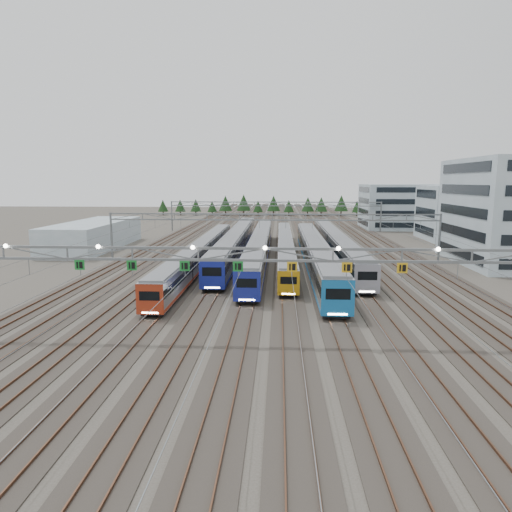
{
  "coord_description": "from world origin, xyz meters",
  "views": [
    {
      "loc": [
        1.17,
        -37.31,
        13.32
      ],
      "look_at": [
        -1.9,
        22.29,
        3.5
      ],
      "focal_mm": 32.0,
      "sensor_mm": 36.0,
      "label": 1
    }
  ],
  "objects_px": {
    "gantry_mid": "(273,222)",
    "gantry_far": "(275,207)",
    "train_f": "(335,244)",
    "train_c": "(259,246)",
    "train_b": "(236,242)",
    "train_d": "(285,247)",
    "gantry_near": "(264,257)",
    "train_a": "(202,252)",
    "train_e": "(315,253)",
    "depot_bldg_mid": "(456,213)",
    "west_shed": "(94,235)",
    "depot_bldg_north": "(402,206)"
  },
  "relations": [
    {
      "from": "train_e",
      "to": "train_f",
      "type": "distance_m",
      "value": 12.26
    },
    {
      "from": "train_f",
      "to": "gantry_mid",
      "type": "relative_size",
      "value": 1.07
    },
    {
      "from": "train_c",
      "to": "gantry_far",
      "type": "distance_m",
      "value": 44.85
    },
    {
      "from": "west_shed",
      "to": "train_e",
      "type": "bearing_deg",
      "value": -24.16
    },
    {
      "from": "train_a",
      "to": "train_f",
      "type": "height_order",
      "value": "train_f"
    },
    {
      "from": "train_b",
      "to": "west_shed",
      "type": "xyz_separation_m",
      "value": [
        -29.4,
        6.38,
        0.32
      ]
    },
    {
      "from": "west_shed",
      "to": "train_a",
      "type": "bearing_deg",
      "value": -35.41
    },
    {
      "from": "train_c",
      "to": "gantry_far",
      "type": "bearing_deg",
      "value": 87.11
    },
    {
      "from": "gantry_mid",
      "to": "depot_bldg_mid",
      "type": "distance_m",
      "value": 50.47
    },
    {
      "from": "train_c",
      "to": "west_shed",
      "type": "distance_m",
      "value": 35.87
    },
    {
      "from": "train_c",
      "to": "train_f",
      "type": "bearing_deg",
      "value": 16.09
    },
    {
      "from": "train_b",
      "to": "gantry_near",
      "type": "height_order",
      "value": "gantry_near"
    },
    {
      "from": "train_b",
      "to": "gantry_far",
      "type": "height_order",
      "value": "gantry_far"
    },
    {
      "from": "train_b",
      "to": "gantry_mid",
      "type": "relative_size",
      "value": 1.09
    },
    {
      "from": "train_c",
      "to": "train_f",
      "type": "distance_m",
      "value": 14.05
    },
    {
      "from": "train_d",
      "to": "gantry_mid",
      "type": "distance_m",
      "value": 5.57
    },
    {
      "from": "gantry_near",
      "to": "train_e",
      "type": "bearing_deg",
      "value": 78.36
    },
    {
      "from": "train_e",
      "to": "gantry_mid",
      "type": "bearing_deg",
      "value": 133.48
    },
    {
      "from": "train_c",
      "to": "train_d",
      "type": "relative_size",
      "value": 1.04
    },
    {
      "from": "gantry_mid",
      "to": "depot_bldg_north",
      "type": "relative_size",
      "value": 2.56
    },
    {
      "from": "gantry_mid",
      "to": "depot_bldg_north",
      "type": "height_order",
      "value": "depot_bldg_north"
    },
    {
      "from": "train_a",
      "to": "train_d",
      "type": "xyz_separation_m",
      "value": [
        13.5,
        7.99,
        -0.12
      ]
    },
    {
      "from": "train_c",
      "to": "depot_bldg_mid",
      "type": "xyz_separation_m",
      "value": [
        43.62,
        28.5,
        3.97
      ]
    },
    {
      "from": "gantry_near",
      "to": "depot_bldg_north",
      "type": "distance_m",
      "value": 101.77
    },
    {
      "from": "train_d",
      "to": "gantry_near",
      "type": "bearing_deg",
      "value": -93.09
    },
    {
      "from": "train_f",
      "to": "west_shed",
      "type": "bearing_deg",
      "value": 170.61
    },
    {
      "from": "depot_bldg_mid",
      "to": "depot_bldg_north",
      "type": "xyz_separation_m",
      "value": [
        -5.23,
        26.1,
        0.05
      ]
    },
    {
      "from": "gantry_near",
      "to": "gantry_far",
      "type": "height_order",
      "value": "gantry_near"
    },
    {
      "from": "train_f",
      "to": "west_shed",
      "type": "height_order",
      "value": "west_shed"
    },
    {
      "from": "train_a",
      "to": "train_c",
      "type": "xyz_separation_m",
      "value": [
        9.0,
        5.97,
        0.17
      ]
    },
    {
      "from": "train_b",
      "to": "train_e",
      "type": "relative_size",
      "value": 1.09
    },
    {
      "from": "gantry_mid",
      "to": "gantry_far",
      "type": "relative_size",
      "value": 1.0
    },
    {
      "from": "train_a",
      "to": "depot_bldg_north",
      "type": "distance_m",
      "value": 77.02
    },
    {
      "from": "train_f",
      "to": "train_e",
      "type": "bearing_deg",
      "value": -111.53
    },
    {
      "from": "train_a",
      "to": "west_shed",
      "type": "distance_m",
      "value": 30.56
    },
    {
      "from": "train_c",
      "to": "gantry_far",
      "type": "height_order",
      "value": "gantry_far"
    },
    {
      "from": "gantry_near",
      "to": "depot_bldg_mid",
      "type": "bearing_deg",
      "value": 59.03
    },
    {
      "from": "depot_bldg_mid",
      "to": "train_b",
      "type": "bearing_deg",
      "value": -154.3
    },
    {
      "from": "gantry_far",
      "to": "west_shed",
      "type": "bearing_deg",
      "value": -137.72
    },
    {
      "from": "train_e",
      "to": "train_f",
      "type": "xyz_separation_m",
      "value": [
        4.5,
        11.41,
        -0.12
      ]
    },
    {
      "from": "train_e",
      "to": "depot_bldg_north",
      "type": "xyz_separation_m",
      "value": [
        29.39,
        62.12,
        3.88
      ]
    },
    {
      "from": "depot_bldg_north",
      "to": "west_shed",
      "type": "bearing_deg",
      "value": -149.33
    },
    {
      "from": "gantry_mid",
      "to": "depot_bldg_north",
      "type": "xyz_separation_m",
      "value": [
        36.14,
        55.0,
        -0.17
      ]
    },
    {
      "from": "train_a",
      "to": "train_e",
      "type": "relative_size",
      "value": 1.06
    },
    {
      "from": "train_b",
      "to": "train_d",
      "type": "bearing_deg",
      "value": -20.31
    },
    {
      "from": "west_shed",
      "to": "gantry_near",
      "type": "bearing_deg",
      "value": -55.35
    },
    {
      "from": "train_b",
      "to": "train_a",
      "type": "bearing_deg",
      "value": -111.68
    },
    {
      "from": "gantry_mid",
      "to": "gantry_near",
      "type": "bearing_deg",
      "value": -90.07
    },
    {
      "from": "gantry_far",
      "to": "gantry_near",
      "type": "bearing_deg",
      "value": -90.03
    },
    {
      "from": "gantry_near",
      "to": "gantry_far",
      "type": "relative_size",
      "value": 1.0
    }
  ]
}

